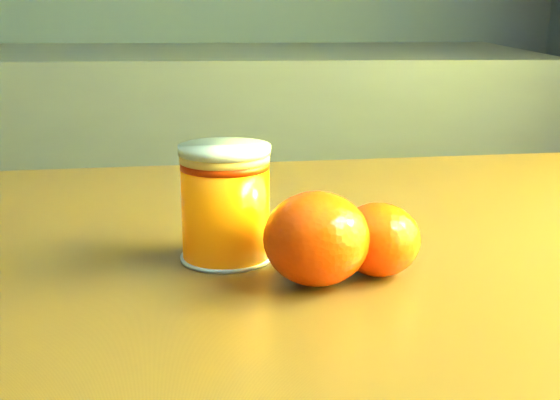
{
  "coord_description": "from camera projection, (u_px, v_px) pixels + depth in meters",
  "views": [
    {
      "loc": [
        0.91,
        -0.38,
        1.02
      ],
      "look_at": [
        0.94,
        0.22,
        0.87
      ],
      "focal_mm": 50.0,
      "sensor_mm": 36.0,
      "label": 1
    }
  ],
  "objects": [
    {
      "name": "juice_glass",
      "position": [
        226.0,
        204.0,
        0.61
      ],
      "size": [
        0.07,
        0.07,
        0.09
      ],
      "rotation": [
        0.0,
        0.0,
        -0.35
      ],
      "color": "orange",
      "rests_on": "table"
    },
    {
      "name": "table",
      "position": [
        347.0,
        384.0,
        0.63
      ],
      "size": [
        1.17,
        0.88,
        0.82
      ],
      "rotation": [
        0.0,
        0.0,
        0.11
      ],
      "color": "brown",
      "rests_on": "ground"
    },
    {
      "name": "orange_back",
      "position": [
        379.0,
        239.0,
        0.57
      ],
      "size": [
        0.08,
        0.08,
        0.05
      ],
      "primitive_type": "ellipsoid",
      "rotation": [
        0.0,
        0.0,
        -0.34
      ],
      "color": "#FF3C05",
      "rests_on": "table"
    },
    {
      "name": "orange_front",
      "position": [
        317.0,
        239.0,
        0.55
      ],
      "size": [
        0.09,
        0.09,
        0.07
      ],
      "primitive_type": "ellipsoid",
      "rotation": [
        0.0,
        0.0,
        0.27
      ],
      "color": "#FF3C05",
      "rests_on": "table"
    }
  ]
}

